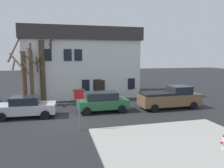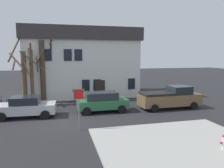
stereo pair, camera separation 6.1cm
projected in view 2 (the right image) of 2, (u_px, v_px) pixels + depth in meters
The scene contains 12 objects.
ground_plane at pixel (65, 122), 15.36m from camera, with size 120.00×120.00×0.00m, color #262628.
sidewalk_slab at pixel (181, 146), 11.05m from camera, with size 8.58×7.31×0.12m, color #A8A59E.
building_main at pixel (81, 62), 25.73m from camera, with size 13.02×7.21×7.82m.
tree_bare_near at pixel (23, 75), 20.16m from camera, with size 2.17×2.53×6.62m.
tree_bare_mid at pixel (32, 75), 20.31m from camera, with size 2.20×2.56×5.45m.
tree_bare_far at pixel (42, 69), 21.42m from camera, with size 2.59×2.54×6.49m.
car_silver_sedan at pixel (26, 107), 16.46m from camera, with size 4.55×2.23×1.62m.
car_green_wagon at pixel (102, 101), 18.07m from camera, with size 4.26×2.04×1.68m.
pickup_truck_brown at pixel (170, 98), 19.23m from camera, with size 5.55×2.20×2.01m.
fire_hydrant at pixel (224, 142), 10.53m from camera, with size 0.42×0.22×0.76m.
street_sign_pole at pixel (79, 102), 13.40m from camera, with size 0.76×0.07×2.66m.
bicycle_leaning at pixel (4, 102), 20.14m from camera, with size 1.67×0.61×1.03m.
Camera 2 is at (-0.29, -15.26, 4.71)m, focal length 34.27 mm.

